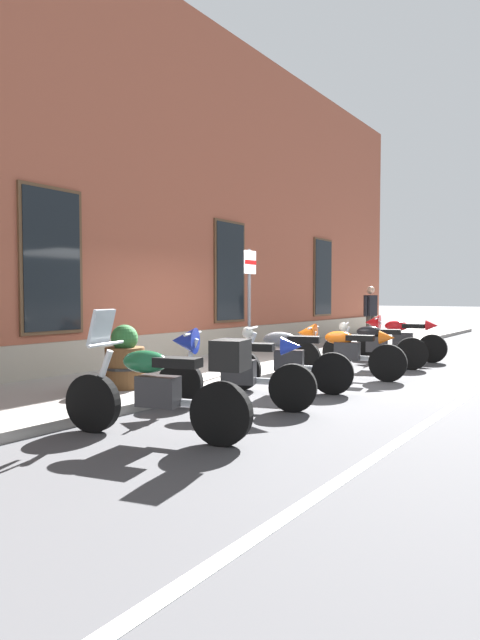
# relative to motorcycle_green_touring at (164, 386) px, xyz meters

# --- Properties ---
(ground_plane) EXTENTS (140.00, 140.00, 0.00)m
(ground_plane) POSITION_rel_motorcycle_green_touring_xyz_m (4.00, 1.18, -0.56)
(ground_plane) COLOR #424244
(sidewalk) EXTENTS (31.26, 2.91, 0.12)m
(sidewalk) POSITION_rel_motorcycle_green_touring_xyz_m (4.00, 2.63, -0.50)
(sidewalk) COLOR gray
(sidewalk) RESTS_ON ground_plane
(lane_stripe) EXTENTS (31.26, 0.12, 0.01)m
(lane_stripe) POSITION_rel_motorcycle_green_touring_xyz_m (4.00, -2.02, -0.56)
(lane_stripe) COLOR silver
(lane_stripe) RESTS_ON ground_plane
(brick_pub_facade) EXTENTS (25.26, 6.73, 7.96)m
(brick_pub_facade) POSITION_rel_motorcycle_green_touring_xyz_m (4.00, 7.40, 3.41)
(brick_pub_facade) COLOR brown
(brick_pub_facade) RESTS_ON ground_plane
(motorcycle_green_touring) EXTENTS (0.91, 2.12, 1.35)m
(motorcycle_green_touring) POSITION_rel_motorcycle_green_touring_xyz_m (0.00, 0.00, 0.00)
(motorcycle_green_touring) COLOR black
(motorcycle_green_touring) RESTS_ON ground_plane
(motorcycle_blue_sport) EXTENTS (0.95, 2.07, 1.07)m
(motorcycle_blue_sport) POSITION_rel_motorcycle_green_touring_xyz_m (1.62, 0.38, 0.02)
(motorcycle_blue_sport) COLOR black
(motorcycle_blue_sport) RESTS_ON ground_plane
(motorcycle_grey_naked) EXTENTS (0.91, 1.99, 1.01)m
(motorcycle_grey_naked) POSITION_rel_motorcycle_green_touring_xyz_m (3.06, 0.38, -0.07)
(motorcycle_grey_naked) COLOR black
(motorcycle_grey_naked) RESTS_ON ground_plane
(motorcycle_orange_sport) EXTENTS (0.72, 2.16, 0.99)m
(motorcycle_orange_sport) POSITION_rel_motorcycle_green_touring_xyz_m (4.79, 0.26, -0.02)
(motorcycle_orange_sport) COLOR black
(motorcycle_orange_sport) RESTS_ON ground_plane
(motorcycle_black_naked) EXTENTS (0.92, 2.03, 0.94)m
(motorcycle_black_naked) POSITION_rel_motorcycle_green_touring_xyz_m (6.42, 0.27, -0.09)
(motorcycle_black_naked) COLOR black
(motorcycle_black_naked) RESTS_ON ground_plane
(motorcycle_red_sport) EXTENTS (0.65, 2.01, 1.05)m
(motorcycle_red_sport) POSITION_rel_motorcycle_green_touring_xyz_m (7.97, 0.31, 0.01)
(motorcycle_red_sport) COLOR black
(motorcycle_red_sport) RESTS_ON ground_plane
(pedestrian_dark_jacket) EXTENTS (0.58, 0.27, 1.65)m
(pedestrian_dark_jacket) POSITION_rel_motorcycle_green_touring_xyz_m (10.19, 1.86, 0.48)
(pedestrian_dark_jacket) COLOR #38332D
(pedestrian_dark_jacket) RESTS_ON sidewalk
(parking_sign) EXTENTS (0.36, 0.07, 2.27)m
(parking_sign) POSITION_rel_motorcycle_green_touring_xyz_m (4.29, 1.90, 1.03)
(parking_sign) COLOR #4C4C51
(parking_sign) RESTS_ON sidewalk
(barrel_planter) EXTENTS (0.62, 0.62, 0.95)m
(barrel_planter) POSITION_rel_motorcycle_green_touring_xyz_m (1.40, 2.16, -0.04)
(barrel_planter) COLOR brown
(barrel_planter) RESTS_ON sidewalk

